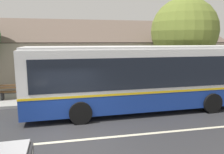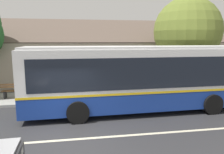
{
  "view_description": "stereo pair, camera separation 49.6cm",
  "coord_description": "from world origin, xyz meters",
  "views": [
    {
      "loc": [
        -0.02,
        -7.57,
        3.6
      ],
      "look_at": [
        2.49,
        4.25,
        1.57
      ],
      "focal_mm": 35.0,
      "sensor_mm": 36.0,
      "label": 1
    },
    {
      "loc": [
        0.46,
        -7.66,
        3.6
      ],
      "look_at": [
        2.49,
        4.25,
        1.57
      ],
      "focal_mm": 35.0,
      "sensor_mm": 36.0,
      "label": 2
    }
  ],
  "objects": [
    {
      "name": "bench_down_street",
      "position": [
        0.94,
        5.4,
        0.57
      ],
      "size": [
        1.77,
        0.51,
        0.94
      ],
      "color": "brown",
      "rests_on": "sidewalk_far"
    },
    {
      "name": "lane_divider_stripe",
      "position": [
        0.0,
        0.0,
        0.0
      ],
      "size": [
        60.0,
        0.16,
        0.01
      ],
      "primitive_type": "cube",
      "color": "beige",
      "rests_on": "ground"
    },
    {
      "name": "transit_bus",
      "position": [
        3.6,
        2.9,
        1.78
      ],
      "size": [
        11.37,
        2.94,
        3.32
      ],
      "color": "navy",
      "rests_on": "ground"
    },
    {
      "name": "community_building",
      "position": [
        0.14,
        12.45,
        1.84
      ],
      "size": [
        26.12,
        8.22,
        6.47
      ],
      "color": "tan",
      "rests_on": "ground"
    },
    {
      "name": "street_tree_primary",
      "position": [
        8.43,
        7.2,
        4.11
      ],
      "size": [
        4.76,
        4.76,
        6.64
      ],
      "color": "#4C3828",
      "rests_on": "ground"
    },
    {
      "name": "bench_by_building",
      "position": [
        -3.08,
        5.96,
        0.57
      ],
      "size": [
        1.65,
        0.51,
        0.94
      ],
      "color": "brown",
      "rests_on": "sidewalk_far"
    },
    {
      "name": "sidewalk_far",
      "position": [
        0.0,
        6.0,
        0.07
      ],
      "size": [
        60.0,
        3.0,
        0.15
      ],
      "primitive_type": "cube",
      "color": "#9E9E99",
      "rests_on": "ground"
    },
    {
      "name": "ground_plane",
      "position": [
        0.0,
        0.0,
        0.0
      ],
      "size": [
        300.0,
        300.0,
        0.0
      ],
      "primitive_type": "plane",
      "color": "#2D2D30"
    }
  ]
}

